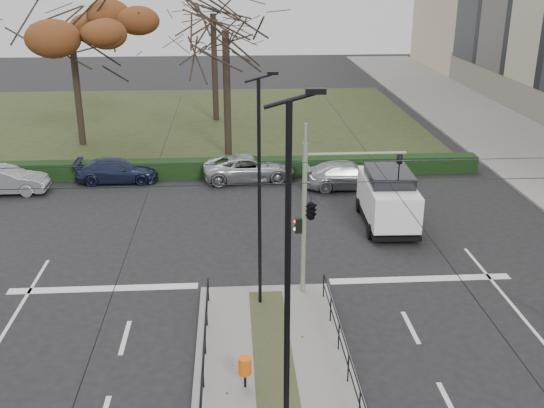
% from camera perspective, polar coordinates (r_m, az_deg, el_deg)
% --- Properties ---
extents(ground, '(140.00, 140.00, 0.00)m').
position_cam_1_polar(ground, '(19.63, 0.17, -14.53)').
color(ground, black).
rests_on(ground, ground).
extents(sidewalk_east, '(8.00, 90.00, 0.14)m').
position_cam_1_polar(sidewalk_east, '(43.99, 22.21, 4.31)').
color(sidewalk_east, '#64625F').
rests_on(sidewalk_east, ground).
extents(park, '(38.00, 26.00, 0.10)m').
position_cam_1_polar(park, '(49.55, -9.39, 7.26)').
color(park, '#262F17').
rests_on(park, ground).
extents(hedge, '(38.00, 1.00, 1.00)m').
position_cam_1_polar(hedge, '(36.58, -11.28, 3.07)').
color(hedge, black).
rests_on(hedge, ground).
extents(median_railing, '(4.14, 13.24, 0.92)m').
position_cam_1_polar(median_railing, '(16.96, 0.80, -16.89)').
color(median_railing, black).
rests_on(median_railing, median_island).
extents(catenary, '(20.00, 34.00, 6.00)m').
position_cam_1_polar(catenary, '(19.34, -0.14, -3.42)').
color(catenary, black).
rests_on(catenary, ground).
extents(traffic_light, '(3.81, 2.19, 5.61)m').
position_cam_1_polar(traffic_light, '(22.15, 3.74, -0.30)').
color(traffic_light, gray).
rests_on(traffic_light, median_island).
extents(litter_bin, '(0.37, 0.37, 0.95)m').
position_cam_1_polar(litter_bin, '(18.31, -2.44, -14.34)').
color(litter_bin, black).
rests_on(litter_bin, median_island).
extents(streetlamp_median_near, '(0.75, 0.15, 9.02)m').
position_cam_1_polar(streetlamp_median_near, '(13.52, 1.47, -8.52)').
color(streetlamp_median_near, black).
rests_on(streetlamp_median_near, median_island).
extents(streetlamp_median_far, '(0.67, 0.14, 8.08)m').
position_cam_1_polar(streetlamp_median_far, '(21.02, -1.09, 1.02)').
color(streetlamp_median_far, black).
rests_on(streetlamp_median_far, median_island).
extents(parked_car_second, '(4.42, 1.57, 1.45)m').
position_cam_1_polar(parked_car_second, '(36.14, -22.85, 1.97)').
color(parked_car_second, '#9B9EA2').
rests_on(parked_car_second, ground).
extents(parked_car_third, '(4.50, 1.83, 1.30)m').
position_cam_1_polar(parked_car_third, '(36.20, -13.71, 2.94)').
color(parked_car_third, '#1B233F').
rests_on(parked_car_third, ground).
extents(parked_car_fourth, '(5.26, 2.77, 1.41)m').
position_cam_1_polar(parked_car_fourth, '(35.45, -2.08, 3.25)').
color(parked_car_fourth, '#9B9EA2').
rests_on(parked_car_fourth, ground).
extents(white_van, '(2.44, 5.08, 2.61)m').
position_cam_1_polar(white_van, '(29.59, 10.34, 0.65)').
color(white_van, white).
rests_on(white_van, ground).
extents(rust_tree, '(9.87, 9.87, 10.11)m').
position_cam_1_polar(rust_tree, '(43.07, -17.64, 15.05)').
color(rust_tree, black).
rests_on(rust_tree, park).
extents(bare_tree_center, '(6.71, 6.71, 10.48)m').
position_cam_1_polar(bare_tree_center, '(48.50, -5.30, 15.97)').
color(bare_tree_center, black).
rests_on(bare_tree_center, park).
extents(bare_tree_near, '(6.66, 6.66, 10.09)m').
position_cam_1_polar(bare_tree_near, '(38.98, -4.18, 14.47)').
color(bare_tree_near, black).
rests_on(bare_tree_near, park).
extents(parked_car_fifth, '(4.97, 2.21, 1.42)m').
position_cam_1_polar(parked_car_fifth, '(34.47, 6.83, 2.60)').
color(parked_car_fifth, '#9B9EA2').
rests_on(parked_car_fifth, ground).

